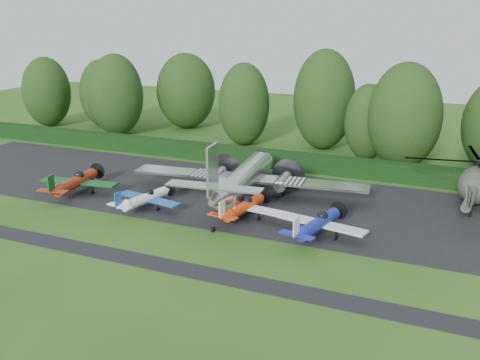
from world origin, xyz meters
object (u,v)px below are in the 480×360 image
at_px(light_plane_orange, 244,207).
at_px(helicopter, 478,182).
at_px(light_plane_white, 145,198).
at_px(light_plane_red, 76,182).
at_px(transport_plane, 243,178).
at_px(light_plane_blue, 319,223).

xyz_separation_m(light_plane_orange, helicopter, (18.22, 11.63, 1.16)).
bearing_deg(helicopter, light_plane_white, -160.59).
distance_m(light_plane_red, light_plane_orange, 17.67).
height_order(light_plane_white, helicopter, helicopter).
relative_size(transport_plane, helicopter, 1.51).
xyz_separation_m(transport_plane, light_plane_red, (-15.53, -5.13, -0.80)).
bearing_deg(light_plane_orange, transport_plane, 106.06).
relative_size(light_plane_white, light_plane_orange, 0.95).
height_order(light_plane_white, light_plane_orange, light_plane_orange).
bearing_deg(light_plane_blue, light_plane_red, 166.00).
bearing_deg(light_plane_red, light_plane_blue, 5.16).
bearing_deg(light_plane_blue, light_plane_orange, 157.15).
height_order(light_plane_orange, helicopter, helicopter).
distance_m(transport_plane, light_plane_red, 16.37).
bearing_deg(light_plane_red, helicopter, 26.10).
relative_size(transport_plane, light_plane_orange, 3.16).
height_order(light_plane_red, helicopter, helicopter).
xyz_separation_m(light_plane_red, light_plane_white, (8.60, -1.02, -0.22)).
relative_size(transport_plane, light_plane_white, 3.34).
distance_m(light_plane_white, helicopter, 30.23).
xyz_separation_m(light_plane_blue, helicopter, (11.29, 13.03, 1.09)).
distance_m(light_plane_white, light_plane_blue, 16.00).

